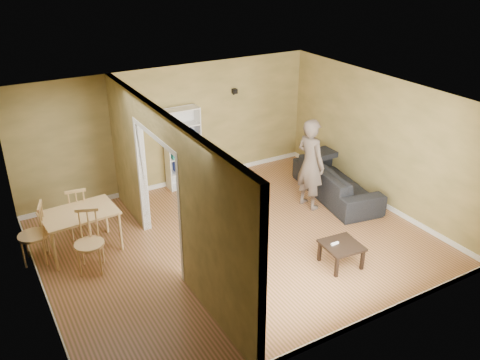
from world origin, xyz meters
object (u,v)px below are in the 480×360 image
Objects in this scene: chair_left at (33,234)px; person at (311,157)px; sofa at (337,177)px; coffee_table at (342,247)px; dining_table at (79,216)px; chair_near at (89,242)px; chair_far at (78,210)px; bookshelf at (182,148)px.

person is at bearing 99.16° from chair_left.
person is at bearing 104.19° from sofa.
sofa is at bearing 100.69° from chair_left.
coffee_table is 4.39m from dining_table.
person reaches higher than dining_table.
chair_near is (-4.37, -0.02, -0.56)m from person.
chair_near is (0.73, -0.71, -0.01)m from chair_left.
sofa is 5.14m from chair_far.
chair_far is (-5.02, 1.11, 0.06)m from sofa.
coffee_table is 0.56× the size of chair_left.
bookshelf is at bearing -151.58° from chair_far.
chair_near is (-3.58, 1.91, 0.18)m from coffee_table.
chair_far is at bearing 136.72° from chair_left.
chair_near is (-0.03, -0.64, -0.16)m from dining_table.
chair_far is (0.08, 0.55, -0.18)m from dining_table.
chair_left is at bearing 74.61° from person.
person is 5.18m from chair_left.
dining_table is at bearing 144.31° from coffee_table.
chair_near reaches higher than sofa.
chair_far is at bearing 81.42° from dining_table.
bookshelf reaches higher than chair_left.
bookshelf is (-2.54, 2.07, 0.44)m from sofa.
bookshelf is 1.46× the size of dining_table.
person reaches higher than sofa.
person is 4.41m from dining_table.
chair_left reaches higher than chair_far.
chair_near reaches higher than chair_far.
chair_near is at bearing 151.96° from coffee_table.
person is 4.41m from chair_near.
dining_table is 1.21× the size of chair_far.
coffee_table is at bearing -6.79° from chair_near.
person reaches higher than bookshelf.
bookshelf reaches higher than coffee_table.
dining_table is (-4.34, 0.62, -0.40)m from person.
sofa is 2.52m from coffee_table.
coffee_table is at bearing -35.69° from dining_table.
person is 4.46m from chair_far.
bookshelf reaches higher than chair_near.
chair_left is at bearing -156.56° from bookshelf.
bookshelf is at bearing 130.22° from chair_left.
chair_left reaches higher than chair_near.
person is at bearing -8.13° from dining_table.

